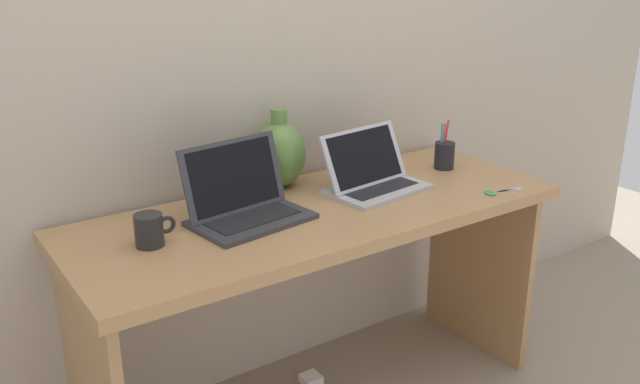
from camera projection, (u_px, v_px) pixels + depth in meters
The scene contains 9 objects.
back_wall at pixel (262, 51), 2.26m from camera, with size 4.40×0.04×2.40m, color #BCAD99.
desk at pixel (320, 252), 2.19m from camera, with size 1.59×0.61×0.75m.
laptop_left at pixel (243, 199), 2.03m from camera, with size 0.37×0.27×0.23m.
laptop_right at pixel (371, 174), 2.28m from camera, with size 0.36×0.26×0.20m.
green_vase at pixel (280, 154), 2.29m from camera, with size 0.18×0.18×0.27m.
coffee_mug at pixel (150, 230), 1.85m from camera, with size 0.12×0.08×0.09m.
pen_cup at pixel (444, 155), 2.50m from camera, with size 0.07×0.07×0.18m.
scissors at pixel (497, 192), 2.26m from camera, with size 0.15×0.06×0.01m.
power_brick at pixel (311, 379), 2.51m from camera, with size 0.07×0.07×0.03m, color white.
Camera 1 is at (-1.13, -1.65, 1.52)m, focal length 38.06 mm.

